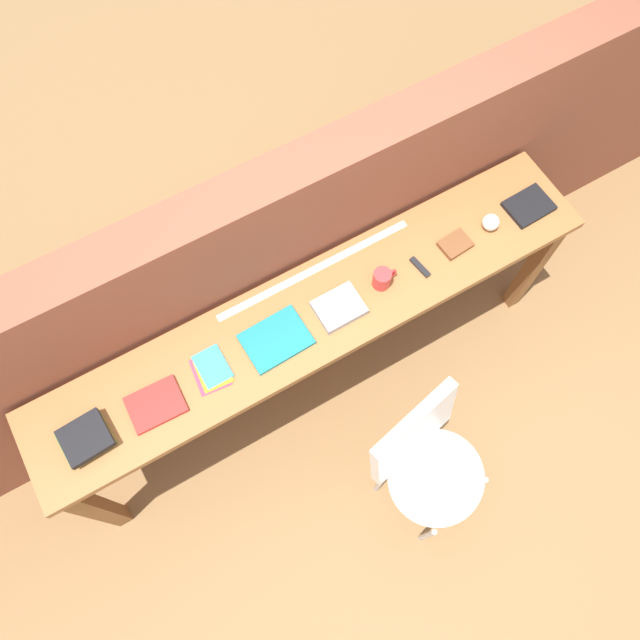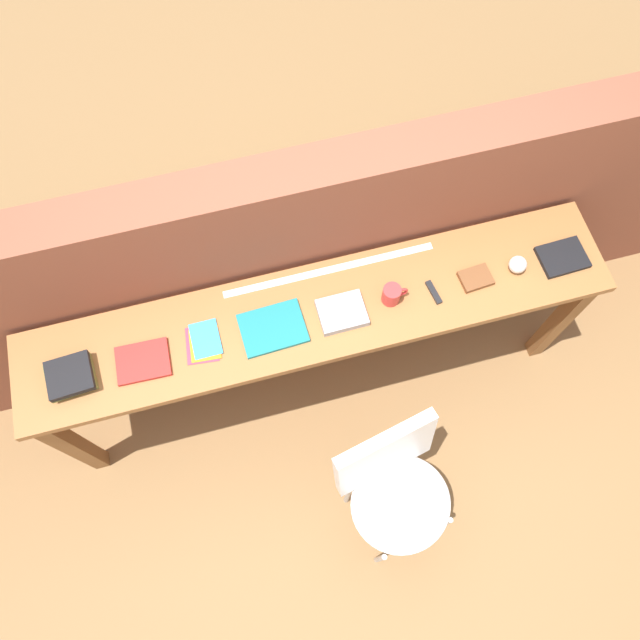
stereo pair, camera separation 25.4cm
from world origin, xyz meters
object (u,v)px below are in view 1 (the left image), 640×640
Objects in this scene: magazine_cycling at (156,405)px; book_repair_rightmost at (529,206)px; mug at (382,279)px; multitool_folded at (420,267)px; leather_journal_brown at (455,244)px; book_open_centre at (276,339)px; sports_ball_small at (491,222)px; book_stack_leftmost at (86,439)px; chair_white_moulded at (428,462)px; pamphlet_pile_colourful at (212,370)px.

magazine_cycling is 1.07× the size of book_repair_rightmost.
multitool_folded is at bearing -6.45° from mug.
mug reaches higher than leather_journal_brown.
sports_ball_small is (1.06, 0.00, 0.03)m from book_open_centre.
leather_journal_brown is at bearing -2.24° from book_open_centre.
magazine_cycling is at bearing -179.62° from sports_ball_small.
multitool_folded is 0.19m from leather_journal_brown.
magazine_cycling is 0.81× the size of book_open_centre.
magazine_cycling is at bearing -0.56° from book_stack_leftmost.
chair_white_moulded is 8.10× the size of mug.
book_repair_rightmost is at bearing -2.31° from book_open_centre.
leather_journal_brown reaches higher than pamphlet_pile_colourful.
leather_journal_brown is at bearing 2.42° from magazine_cycling.
book_stack_leftmost is 0.75× the size of book_open_centre.
magazine_cycling is 1.22m from multitool_folded.
pamphlet_pile_colourful is (0.25, 0.02, -0.01)m from magazine_cycling.
magazine_cycling reaches higher than book_open_centre.
leather_journal_brown is (1.16, -0.01, 0.01)m from pamphlet_pile_colourful.
leather_journal_brown is 0.39m from book_repair_rightmost.
book_stack_leftmost is 0.28m from magazine_cycling.
sports_ball_small is at bearing 3.00° from multitool_folded.
sports_ball_small is at bearing -0.37° from pamphlet_pile_colourful.
book_open_centre reaches higher than chair_white_moulded.
book_stack_leftmost is at bearing 178.16° from book_repair_rightmost.
leather_journal_brown reaches higher than book_open_centre.
sports_ball_small reaches higher than book_stack_leftmost.
pamphlet_pile_colourful is at bearing 174.92° from leather_journal_brown.
book_open_centre is (0.28, -0.01, 0.00)m from pamphlet_pile_colourful.
book_repair_rightmost is (0.77, -0.01, -0.03)m from mug.
magazine_cycling is 1.80m from book_repair_rightmost.
pamphlet_pile_colourful is 0.93× the size of book_repair_rightmost.
book_repair_rightmost is at bearing 2.31° from magazine_cycling.
book_open_centre is 2.38× the size of multitool_folded.
leather_journal_brown is (1.41, 0.01, 0.00)m from magazine_cycling.
book_open_centre is 0.51m from mug.
book_stack_leftmost is at bearing 178.02° from book_open_centre.
book_open_centre is 1.32× the size of book_repair_rightmost.
chair_white_moulded is 1.01m from pamphlet_pile_colourful.
pamphlet_pile_colourful is at bearing 178.33° from multitool_folded.
multitool_folded reaches higher than chair_white_moulded.
book_open_centre is at bearing 178.03° from book_repair_rightmost.
book_repair_rightmost is (1.55, -0.01, 0.01)m from pamphlet_pile_colourful.
book_repair_rightmost reaches higher than pamphlet_pile_colourful.
book_stack_leftmost is 0.92× the size of magazine_cycling.
sports_ball_small reaches higher than book_open_centre.
leather_journal_brown is (0.88, -0.00, 0.00)m from book_open_centre.
sports_ball_small is at bearing 2.54° from magazine_cycling.
mug is at bearing 177.62° from book_repair_rightmost.
book_open_centre is at bearing -179.45° from mug.
book_open_centre is (0.53, 0.01, -0.00)m from magazine_cycling.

